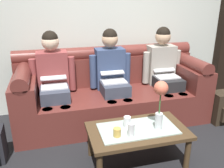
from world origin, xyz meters
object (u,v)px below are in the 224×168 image
at_px(cup_near_right, 117,132).
at_px(coffee_table, 137,133).
at_px(person_middle, 112,73).
at_px(person_left, 53,78).
at_px(flower_vase, 160,97).
at_px(cup_near_left, 127,122).
at_px(backpack_right, 224,107).
at_px(cup_far_center, 131,130).
at_px(person_right, 164,69).
at_px(couch, 112,93).

bearing_deg(cup_near_right, coffee_table, 19.83).
height_order(person_middle, coffee_table, person_middle).
distance_m(person_left, flower_vase, 1.41).
xyz_separation_m(cup_near_left, backpack_right, (1.51, 0.45, -0.24)).
xyz_separation_m(coffee_table, cup_far_center, (-0.11, -0.11, 0.12)).
height_order(cup_near_left, cup_far_center, cup_far_center).
bearing_deg(cup_near_left, cup_near_right, -135.75).
bearing_deg(cup_far_center, person_right, 52.15).
xyz_separation_m(person_left, person_right, (1.50, 0.00, -0.00)).
bearing_deg(cup_near_left, person_middle, 84.43).
height_order(person_middle, cup_near_right, person_middle).
bearing_deg(backpack_right, person_right, 144.01).
relative_size(person_middle, flower_vase, 2.49).
height_order(person_right, cup_near_right, person_right).
relative_size(couch, flower_vase, 5.03).
bearing_deg(couch, cup_far_center, -95.55).
relative_size(person_middle, coffee_table, 1.26).
relative_size(person_middle, cup_near_left, 11.17).
bearing_deg(couch, backpack_right, -19.16).
height_order(couch, cup_far_center, couch).
bearing_deg(flower_vase, backpack_right, 24.39).
bearing_deg(person_left, cup_near_left, -54.93).
relative_size(couch, cup_near_right, 30.89).
height_order(person_middle, cup_near_left, person_middle).
bearing_deg(person_middle, person_left, 179.99).
relative_size(coffee_table, cup_near_left, 8.87).
height_order(couch, person_middle, person_middle).
relative_size(person_right, coffee_table, 1.26).
distance_m(person_left, backpack_right, 2.27).
bearing_deg(person_middle, couch, 90.00).
distance_m(couch, person_left, 0.80).
height_order(flower_vase, cup_near_left, flower_vase).
xyz_separation_m(person_left, cup_near_left, (0.66, -0.94, -0.21)).
relative_size(person_middle, cup_far_center, 9.70).
xyz_separation_m(coffee_table, cup_near_left, (-0.09, 0.06, 0.11)).
distance_m(person_right, cup_far_center, 1.41).
distance_m(person_right, backpack_right, 0.95).
xyz_separation_m(person_left, flower_vase, (0.94, -1.05, 0.07)).
distance_m(person_left, person_right, 1.50).
xyz_separation_m(couch, person_middle, (0.00, -0.00, 0.29)).
bearing_deg(cup_near_right, cup_near_left, 44.25).
relative_size(person_left, flower_vase, 2.49).
distance_m(person_left, person_middle, 0.75).
xyz_separation_m(person_right, cup_near_left, (-0.84, -0.94, -0.21)).
bearing_deg(couch, person_left, -179.64).
relative_size(flower_vase, cup_near_left, 4.49).
xyz_separation_m(cup_near_left, cup_near_right, (-0.14, -0.14, -0.01)).
xyz_separation_m(couch, cup_near_left, (-0.09, -0.94, 0.08)).
bearing_deg(cup_far_center, cup_near_left, 84.39).
bearing_deg(flower_vase, cup_far_center, -169.90).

